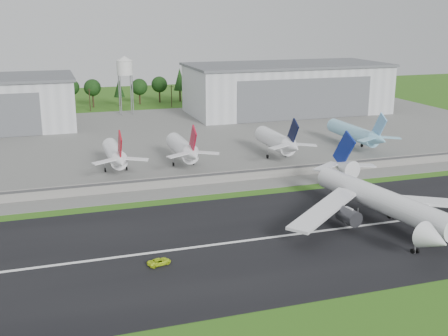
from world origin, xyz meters
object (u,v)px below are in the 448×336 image
object	(u,v)px
ground_vehicle	(159,262)
parked_jet_skyblue	(357,133)
parked_jet_navy	(278,141)
parked_jet_red_a	(116,155)
main_airliner	(382,206)
parked_jet_red_b	(184,149)

from	to	relation	value
ground_vehicle	parked_jet_skyblue	distance (m)	120.96
ground_vehicle	parked_jet_navy	xyz separation A→B (m)	(57.97, 72.97, 5.55)
ground_vehicle	parked_jet_skyblue	bearing A→B (deg)	-66.14
parked_jet_navy	parked_jet_red_a	bearing A→B (deg)	-179.94
main_airliner	parked_jet_red_b	distance (m)	74.52
parked_jet_red_a	parked_jet_skyblue	world-z (taller)	parked_jet_skyblue
ground_vehicle	parked_jet_red_a	size ratio (longest dim) A/B	0.16
parked_jet_red_b	parked_jet_red_a	bearing A→B (deg)	-179.91
main_airliner	parked_jet_navy	world-z (taller)	main_airliner
ground_vehicle	parked_jet_skyblue	world-z (taller)	parked_jet_skyblue
main_airliner	parked_jet_red_a	bearing A→B (deg)	-59.26
main_airliner	ground_vehicle	bearing A→B (deg)	-2.82
parked_jet_red_b	parked_jet_skyblue	world-z (taller)	parked_jet_red_b
parked_jet_red_b	parked_jet_navy	distance (m)	34.27
ground_vehicle	parked_jet_navy	distance (m)	93.36
parked_jet_red_b	parked_jet_navy	world-z (taller)	parked_jet_navy
parked_jet_skyblue	parked_jet_red_a	bearing A→B (deg)	-176.86
parked_jet_red_b	parked_jet_skyblue	xyz separation A→B (m)	(68.67, 4.98, -0.15)
parked_jet_red_a	parked_jet_red_b	xyz separation A→B (m)	(22.78, 0.04, 0.21)
main_airliner	parked_jet_navy	distance (m)	67.05
parked_jet_red_a	parked_jet_navy	world-z (taller)	parked_jet_navy
main_airliner	parked_jet_red_a	xyz separation A→B (m)	(-55.39, 66.96, 1.07)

